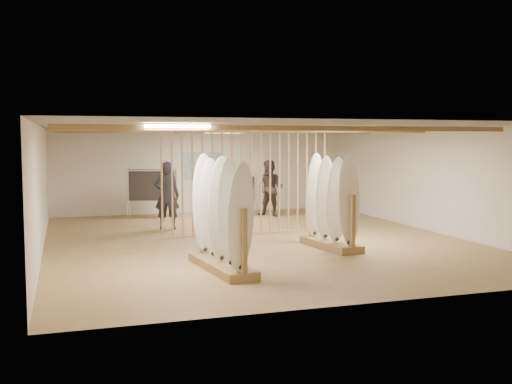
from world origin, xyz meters
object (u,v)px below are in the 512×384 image
object	(u,v)px
clothing_rack_a	(152,186)
shopper_a	(167,191)
rack_left	(222,232)
rack_right	(331,216)
shopper_b	(270,185)
clothing_rack_b	(237,189)

from	to	relation	value
clothing_rack_a	shopper_a	world-z (taller)	shopper_a
clothing_rack_a	rack_left	bearing A→B (deg)	-73.86
rack_left	clothing_rack_a	size ratio (longest dim) A/B	1.46
clothing_rack_a	shopper_a	distance (m)	2.40
rack_right	shopper_b	bearing A→B (deg)	77.88
rack_right	shopper_a	size ratio (longest dim) A/B	1.01
rack_right	clothing_rack_a	size ratio (longest dim) A/B	1.36
shopper_a	shopper_b	bearing A→B (deg)	-134.67
rack_left	clothing_rack_b	world-z (taller)	rack_left
rack_right	rack_left	bearing A→B (deg)	-160.28
shopper_a	shopper_b	size ratio (longest dim) A/B	1.04
rack_right	shopper_a	bearing A→B (deg)	120.96
rack_left	clothing_rack_a	world-z (taller)	rack_left
rack_left	shopper_a	xyz separation A→B (m)	(-0.13, 5.50, 0.33)
shopper_a	clothing_rack_b	bearing A→B (deg)	-122.56
shopper_b	clothing_rack_b	bearing A→B (deg)	-152.67
rack_right	shopper_b	distance (m)	5.76
clothing_rack_b	clothing_rack_a	bearing A→B (deg)	150.62
shopper_a	clothing_rack_a	bearing A→B (deg)	-68.24
clothing_rack_a	clothing_rack_b	distance (m)	2.70
rack_right	clothing_rack_b	world-z (taller)	rack_right
clothing_rack_b	shopper_a	size ratio (longest dim) A/B	0.64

